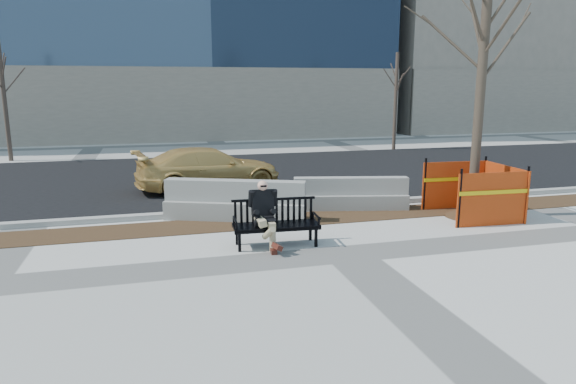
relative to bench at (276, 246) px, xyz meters
name	(u,v)px	position (x,y,z in m)	size (l,w,h in m)	color
ground	(348,254)	(1.17, -0.82, 0.00)	(120.00, 120.00, 0.00)	beige
mulch_strip	(306,219)	(1.17, 1.78, 0.00)	(40.00, 1.20, 0.02)	#47301C
asphalt_street	(254,175)	(1.17, 7.98, 0.00)	(60.00, 10.40, 0.01)	black
curb	(295,207)	(1.17, 2.73, 0.06)	(60.00, 0.25, 0.12)	#9E9B93
bench	(276,246)	(0.00, 0.00, 0.00)	(1.70, 0.61, 0.91)	black
seated_man	(264,246)	(-0.23, 0.06, 0.00)	(0.55, 0.91, 1.28)	black
tree_fence	(471,216)	(5.02, 0.98, 0.00)	(2.62, 2.62, 6.56)	#DD4114
sedan	(210,189)	(-0.62, 5.87, 0.00)	(1.75, 4.31, 1.25)	tan
jersey_barrier_left	(236,219)	(-0.45, 2.19, 0.00)	(3.27, 0.65, 0.94)	gray
jersey_barrier_right	(350,209)	(2.53, 2.44, 0.00)	(2.86, 0.57, 0.82)	gray
far_tree_left	(11,161)	(-7.88, 13.84, 0.00)	(1.94, 1.94, 5.23)	#4D3D32
far_tree_right	(394,150)	(9.05, 13.11, 0.00)	(1.82, 1.82, 4.92)	#4C3B30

